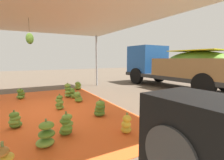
{
  "coord_description": "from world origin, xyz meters",
  "views": [
    {
      "loc": [
        5.44,
        -0.69,
        1.59
      ],
      "look_at": [
        -0.25,
        2.4,
        0.77
      ],
      "focal_mm": 27.2,
      "sensor_mm": 36.0,
      "label": 1
    }
  ],
  "objects_px": {
    "banana_bunch_3": "(60,103)",
    "banana_bunch_9": "(78,86)",
    "banana_bunch_12": "(78,97)",
    "banana_bunch_5": "(15,120)",
    "cargo_truck_main": "(174,65)",
    "banana_bunch_0": "(126,125)",
    "banana_bunch_2": "(46,135)",
    "banana_bunch_6": "(21,94)",
    "banana_bunch_4": "(73,94)",
    "banana_bunch_1": "(68,91)",
    "banana_bunch_11": "(100,109)",
    "banana_bunch_8": "(66,125)"
  },
  "relations": [
    {
      "from": "cargo_truck_main",
      "to": "banana_bunch_11",
      "type": "bearing_deg",
      "value": -66.14
    },
    {
      "from": "banana_bunch_5",
      "to": "banana_bunch_6",
      "type": "xyz_separation_m",
      "value": [
        -3.13,
        0.14,
        0.02
      ]
    },
    {
      "from": "banana_bunch_0",
      "to": "banana_bunch_9",
      "type": "distance_m",
      "value": 5.51
    },
    {
      "from": "banana_bunch_6",
      "to": "cargo_truck_main",
      "type": "height_order",
      "value": "cargo_truck_main"
    },
    {
      "from": "banana_bunch_12",
      "to": "cargo_truck_main",
      "type": "distance_m",
      "value": 5.91
    },
    {
      "from": "banana_bunch_1",
      "to": "banana_bunch_6",
      "type": "distance_m",
      "value": 1.82
    },
    {
      "from": "banana_bunch_2",
      "to": "banana_bunch_6",
      "type": "bearing_deg",
      "value": -175.08
    },
    {
      "from": "banana_bunch_9",
      "to": "banana_bunch_12",
      "type": "height_order",
      "value": "banana_bunch_9"
    },
    {
      "from": "banana_bunch_4",
      "to": "banana_bunch_8",
      "type": "bearing_deg",
      "value": -18.25
    },
    {
      "from": "banana_bunch_0",
      "to": "banana_bunch_1",
      "type": "relative_size",
      "value": 0.73
    },
    {
      "from": "banana_bunch_9",
      "to": "banana_bunch_12",
      "type": "distance_m",
      "value": 2.54
    },
    {
      "from": "banana_bunch_4",
      "to": "banana_bunch_8",
      "type": "distance_m",
      "value": 3.28
    },
    {
      "from": "banana_bunch_0",
      "to": "banana_bunch_3",
      "type": "bearing_deg",
      "value": -159.79
    },
    {
      "from": "banana_bunch_4",
      "to": "banana_bunch_9",
      "type": "xyz_separation_m",
      "value": [
        -1.8,
        0.75,
        -0.0
      ]
    },
    {
      "from": "cargo_truck_main",
      "to": "banana_bunch_5",
      "type": "bearing_deg",
      "value": -73.18
    },
    {
      "from": "banana_bunch_9",
      "to": "banana_bunch_11",
      "type": "xyz_separation_m",
      "value": [
        4.19,
        -0.68,
        0.01
      ]
    },
    {
      "from": "banana_bunch_6",
      "to": "cargo_truck_main",
      "type": "distance_m",
      "value": 7.72
    },
    {
      "from": "banana_bunch_1",
      "to": "banana_bunch_9",
      "type": "height_order",
      "value": "banana_bunch_1"
    },
    {
      "from": "banana_bunch_1",
      "to": "banana_bunch_4",
      "type": "relative_size",
      "value": 1.3
    },
    {
      "from": "banana_bunch_3",
      "to": "banana_bunch_9",
      "type": "distance_m",
      "value": 3.42
    },
    {
      "from": "banana_bunch_3",
      "to": "banana_bunch_12",
      "type": "xyz_separation_m",
      "value": [
        -0.63,
        0.78,
        -0.03
      ]
    },
    {
      "from": "banana_bunch_1",
      "to": "banana_bunch_2",
      "type": "relative_size",
      "value": 1.18
    },
    {
      "from": "banana_bunch_8",
      "to": "banana_bunch_6",
      "type": "bearing_deg",
      "value": -168.61
    },
    {
      "from": "banana_bunch_2",
      "to": "banana_bunch_9",
      "type": "xyz_separation_m",
      "value": [
        -5.22,
        2.22,
        -0.02
      ]
    },
    {
      "from": "banana_bunch_5",
      "to": "banana_bunch_8",
      "type": "xyz_separation_m",
      "value": [
        0.91,
        0.95,
        0.03
      ]
    },
    {
      "from": "banana_bunch_3",
      "to": "banana_bunch_2",
      "type": "bearing_deg",
      "value": -17.38
    },
    {
      "from": "banana_bunch_2",
      "to": "banana_bunch_12",
      "type": "distance_m",
      "value": 3.16
    },
    {
      "from": "banana_bunch_2",
      "to": "cargo_truck_main",
      "type": "bearing_deg",
      "value": 116.16
    },
    {
      "from": "banana_bunch_3",
      "to": "banana_bunch_5",
      "type": "relative_size",
      "value": 1.18
    },
    {
      "from": "banana_bunch_5",
      "to": "banana_bunch_8",
      "type": "distance_m",
      "value": 1.31
    },
    {
      "from": "banana_bunch_6",
      "to": "banana_bunch_12",
      "type": "bearing_deg",
      "value": 50.06
    },
    {
      "from": "banana_bunch_4",
      "to": "banana_bunch_11",
      "type": "bearing_deg",
      "value": 1.72
    },
    {
      "from": "banana_bunch_1",
      "to": "banana_bunch_5",
      "type": "relative_size",
      "value": 1.44
    },
    {
      "from": "banana_bunch_3",
      "to": "cargo_truck_main",
      "type": "height_order",
      "value": "cargo_truck_main"
    },
    {
      "from": "banana_bunch_8",
      "to": "banana_bunch_0",
      "type": "bearing_deg",
      "value": 63.97
    },
    {
      "from": "banana_bunch_11",
      "to": "banana_bunch_12",
      "type": "bearing_deg",
      "value": -177.54
    },
    {
      "from": "banana_bunch_0",
      "to": "banana_bunch_8",
      "type": "xyz_separation_m",
      "value": [
        -0.55,
        -1.13,
        0.02
      ]
    },
    {
      "from": "banana_bunch_2",
      "to": "banana_bunch_6",
      "type": "height_order",
      "value": "banana_bunch_2"
    },
    {
      "from": "banana_bunch_1",
      "to": "banana_bunch_9",
      "type": "distance_m",
      "value": 1.71
    },
    {
      "from": "banana_bunch_1",
      "to": "banana_bunch_8",
      "type": "distance_m",
      "value": 3.57
    },
    {
      "from": "banana_bunch_8",
      "to": "banana_bunch_1",
      "type": "bearing_deg",
      "value": 165.27
    },
    {
      "from": "banana_bunch_3",
      "to": "cargo_truck_main",
      "type": "xyz_separation_m",
      "value": [
        -1.38,
        6.55,
        1.02
      ]
    },
    {
      "from": "banana_bunch_5",
      "to": "banana_bunch_11",
      "type": "xyz_separation_m",
      "value": [
        0.18,
        2.05,
        0.02
      ]
    },
    {
      "from": "banana_bunch_0",
      "to": "banana_bunch_3",
      "type": "height_order",
      "value": "banana_bunch_3"
    },
    {
      "from": "banana_bunch_9",
      "to": "cargo_truck_main",
      "type": "height_order",
      "value": "cargo_truck_main"
    },
    {
      "from": "banana_bunch_0",
      "to": "banana_bunch_11",
      "type": "xyz_separation_m",
      "value": [
        -1.28,
        -0.03,
        0.01
      ]
    },
    {
      "from": "banana_bunch_0",
      "to": "banana_bunch_2",
      "type": "height_order",
      "value": "banana_bunch_2"
    },
    {
      "from": "banana_bunch_4",
      "to": "cargo_truck_main",
      "type": "relative_size",
      "value": 0.07
    },
    {
      "from": "banana_bunch_3",
      "to": "banana_bunch_8",
      "type": "height_order",
      "value": "banana_bunch_3"
    },
    {
      "from": "banana_bunch_2",
      "to": "banana_bunch_9",
      "type": "height_order",
      "value": "banana_bunch_2"
    }
  ]
}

